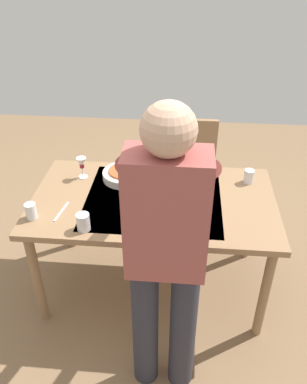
% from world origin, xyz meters
% --- Properties ---
extents(ground_plane, '(6.00, 6.00, 0.00)m').
position_xyz_m(ground_plane, '(0.00, 0.00, 0.00)').
color(ground_plane, '#846647').
extents(dining_table, '(1.55, 0.88, 0.77)m').
position_xyz_m(dining_table, '(0.00, 0.00, 0.69)').
color(dining_table, '#93704C').
rests_on(dining_table, ground_plane).
extents(chair_near, '(0.40, 0.40, 0.91)m').
position_xyz_m(chair_near, '(-0.25, -0.82, 0.53)').
color(chair_near, brown).
rests_on(chair_near, ground_plane).
extents(person_server, '(0.42, 0.61, 1.69)m').
position_xyz_m(person_server, '(-0.12, 0.70, 0.96)').
color(person_server, '#2D2D38').
rests_on(person_server, ground_plane).
extents(wine_bottle, '(0.07, 0.07, 0.30)m').
position_xyz_m(wine_bottle, '(-0.17, -0.05, 0.88)').
color(wine_bottle, black).
rests_on(wine_bottle, dining_table).
extents(wine_glass_left, '(0.07, 0.07, 0.15)m').
position_xyz_m(wine_glass_left, '(-0.16, 0.07, 0.87)').
color(wine_glass_left, white).
rests_on(wine_glass_left, dining_table).
extents(wine_glass_right, '(0.07, 0.07, 0.15)m').
position_xyz_m(wine_glass_right, '(0.51, -0.22, 0.87)').
color(wine_glass_right, white).
rests_on(wine_glass_right, dining_table).
extents(water_cup_near_left, '(0.07, 0.07, 0.10)m').
position_xyz_m(water_cup_near_left, '(0.70, 0.27, 0.82)').
color(water_cup_near_left, silver).
rests_on(water_cup_near_left, dining_table).
extents(water_cup_near_right, '(0.08, 0.08, 0.10)m').
position_xyz_m(water_cup_near_right, '(0.37, 0.34, 0.82)').
color(water_cup_near_right, silver).
rests_on(water_cup_near_right, dining_table).
extents(water_cup_far_left, '(0.07, 0.07, 0.09)m').
position_xyz_m(water_cup_far_left, '(-0.62, -0.25, 0.81)').
color(water_cup_far_left, silver).
rests_on(water_cup_far_left, dining_table).
extents(serving_bowl_pasta, '(0.30, 0.30, 0.07)m').
position_xyz_m(serving_bowl_pasta, '(0.22, -0.22, 0.80)').
color(serving_bowl_pasta, white).
rests_on(serving_bowl_pasta, dining_table).
extents(dinner_plate_near, '(0.23, 0.23, 0.01)m').
position_xyz_m(dinner_plate_near, '(-0.07, 0.24, 0.77)').
color(dinner_plate_near, white).
rests_on(dinner_plate_near, dining_table).
extents(table_knife, '(0.04, 0.20, 0.00)m').
position_xyz_m(table_knife, '(0.54, 0.19, 0.77)').
color(table_knife, silver).
rests_on(table_knife, dining_table).
extents(table_fork, '(0.04, 0.18, 0.00)m').
position_xyz_m(table_fork, '(-0.34, 0.13, 0.77)').
color(table_fork, silver).
rests_on(table_fork, dining_table).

